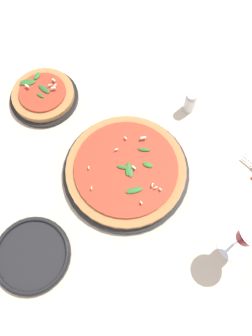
# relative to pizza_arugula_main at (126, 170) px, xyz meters

# --- Properties ---
(ground_plane) EXTENTS (6.00, 6.00, 0.00)m
(ground_plane) POSITION_rel_pizza_arugula_main_xyz_m (0.03, 0.02, -0.02)
(ground_plane) COLOR beige
(pizza_arugula_main) EXTENTS (0.33, 0.33, 0.05)m
(pizza_arugula_main) POSITION_rel_pizza_arugula_main_xyz_m (0.00, 0.00, 0.00)
(pizza_arugula_main) COLOR black
(pizza_arugula_main) RESTS_ON ground_plane
(pizza_personal_side) EXTENTS (0.20, 0.20, 0.05)m
(pizza_personal_side) POSITION_rel_pizza_arugula_main_xyz_m (0.31, 0.12, -0.00)
(pizza_personal_side) COLOR black
(pizza_personal_side) RESTS_ON ground_plane
(wine_glass) EXTENTS (0.08, 0.08, 0.16)m
(wine_glass) POSITION_rel_pizza_arugula_main_xyz_m (-0.28, -0.16, 0.09)
(wine_glass) COLOR white
(wine_glass) RESTS_ON ground_plane
(side_plate_white) EXTENTS (0.19, 0.19, 0.02)m
(side_plate_white) POSITION_rel_pizza_arugula_main_xyz_m (-0.11, 0.29, -0.01)
(side_plate_white) COLOR black
(side_plate_white) RESTS_ON ground_plane
(shaker_pepper) EXTENTS (0.03, 0.03, 0.07)m
(shaker_pepper) POSITION_rel_pizza_arugula_main_xyz_m (0.11, -0.25, 0.02)
(shaker_pepper) COLOR silver
(shaker_pepper) RESTS_ON ground_plane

